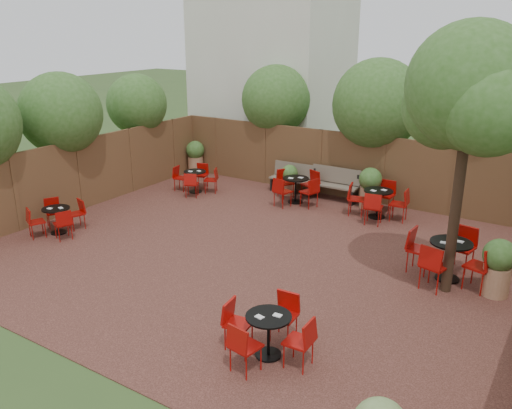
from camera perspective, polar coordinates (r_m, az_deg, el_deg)
The scene contains 11 objects.
ground at distance 12.15m, azimuth 0.54°, elevation -5.48°, with size 80.00×80.00×0.00m, color #354F23.
courtyard_paving at distance 12.15m, azimuth 0.54°, elevation -5.44°, with size 12.00×10.00×0.02m, color #3C2018.
fence_back at distance 16.06m, azimuth 10.09°, elevation 4.06°, with size 12.00×0.08×2.00m, color #4F341D.
fence_left at distance 15.66m, azimuth -18.43°, elevation 3.01°, with size 0.08×10.00×2.00m, color #4F341D.
neighbour_building at distance 20.28m, azimuth 1.84°, elevation 15.93°, with size 5.00×4.00×8.00m, color beige.
overhang_foliage at distance 14.47m, azimuth 1.79°, elevation 9.66°, with size 15.64×10.67×2.66m.
courtyard_tree at distance 10.15m, azimuth 21.95°, elevation 10.77°, with size 2.52×2.42×5.10m.
park_bench_left at distance 16.56m, azimuth 4.07°, elevation 2.90°, with size 1.47×0.50×0.90m.
park_bench_right at distance 15.98m, azimuth 8.37°, elevation 2.27°, with size 1.55×0.50×0.96m.
bistro_tables at distance 12.96m, azimuth 4.18°, elevation -1.78°, with size 10.45×8.58×0.95m.
planters at distance 14.96m, azimuth 6.80°, elevation 1.66°, with size 11.09×4.49×1.18m.
Camera 1 is at (5.87, -9.41, 4.98)m, focal length 37.24 mm.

